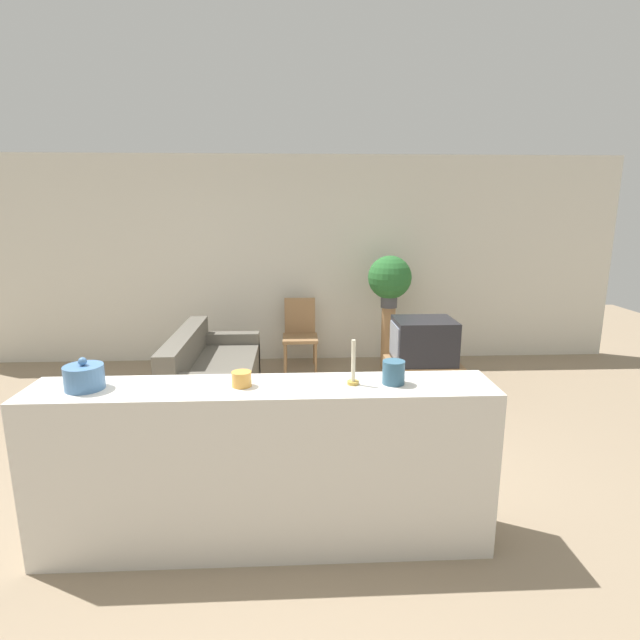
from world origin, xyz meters
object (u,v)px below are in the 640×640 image
object	(u,v)px
potted_plant	(390,278)
decorative_bowl	(84,377)
wooden_chair	(300,331)
couch	(212,379)
television	(423,341)

from	to	relation	value
potted_plant	decorative_bowl	distance (m)	4.14
wooden_chair	decorative_bowl	size ratio (longest dim) A/B	4.11
couch	potted_plant	world-z (taller)	potted_plant
wooden_chair	television	bearing A→B (deg)	-41.45
potted_plant	decorative_bowl	world-z (taller)	potted_plant
wooden_chair	potted_plant	xyz separation A→B (m)	(1.12, -0.10, 0.69)
wooden_chair	couch	bearing A→B (deg)	-126.81
television	potted_plant	xyz separation A→B (m)	(-0.18, 1.05, 0.53)
decorative_bowl	potted_plant	bearing A→B (deg)	55.05
television	decorative_bowl	world-z (taller)	decorative_bowl
couch	wooden_chair	size ratio (longest dim) A/B	1.87
decorative_bowl	couch	bearing A→B (deg)	81.97
couch	wooden_chair	xyz separation A→B (m)	(0.93, 1.24, 0.19)
couch	potted_plant	size ratio (longest dim) A/B	2.55
couch	decorative_bowl	bearing A→B (deg)	-98.03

